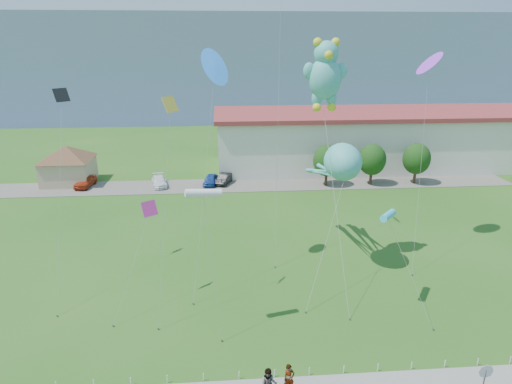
% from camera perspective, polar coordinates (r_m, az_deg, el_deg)
% --- Properties ---
extents(ground, '(160.00, 160.00, 0.00)m').
position_cam_1_polar(ground, '(29.04, 4.08, -20.29)').
color(ground, '#235718').
rests_on(ground, ground).
extents(parking_strip, '(70.00, 6.00, 0.06)m').
position_cam_1_polar(parking_strip, '(60.28, -0.81, 0.90)').
color(parking_strip, '#59544C').
rests_on(parking_strip, ground).
extents(hill_ridge, '(160.00, 50.00, 25.00)m').
position_cam_1_polar(hill_ridge, '(142.55, -3.20, 16.07)').
color(hill_ridge, slate).
rests_on(hill_ridge, ground).
extents(pavilion, '(9.20, 9.20, 5.00)m').
position_cam_1_polar(pavilion, '(65.46, -22.52, 3.61)').
color(pavilion, tan).
rests_on(pavilion, ground).
extents(warehouse, '(61.00, 15.00, 8.20)m').
position_cam_1_polar(warehouse, '(74.08, 19.31, 6.44)').
color(warehouse, beige).
rests_on(warehouse, ground).
extents(stop_sign, '(0.80, 0.07, 2.50)m').
position_cam_1_polar(stop_sign, '(27.74, 26.73, -19.75)').
color(stop_sign, slate).
rests_on(stop_sign, ground).
extents(rope_fence, '(26.05, 0.05, 0.50)m').
position_cam_1_polar(rope_fence, '(27.89, 4.51, -21.54)').
color(rope_fence, white).
rests_on(rope_fence, ground).
extents(tree_near, '(3.60, 3.60, 5.47)m').
position_cam_1_polar(tree_near, '(59.87, 8.85, 3.90)').
color(tree_near, '#3F2B19').
rests_on(tree_near, ground).
extents(tree_mid, '(3.60, 3.60, 5.47)m').
position_cam_1_polar(tree_mid, '(61.53, 14.31, 3.93)').
color(tree_mid, '#3F2B19').
rests_on(tree_mid, ground).
extents(tree_far, '(3.60, 3.60, 5.47)m').
position_cam_1_polar(tree_far, '(63.71, 19.44, 3.94)').
color(tree_far, '#3F2B19').
rests_on(tree_far, ground).
extents(pedestrian_left, '(0.70, 0.55, 1.70)m').
position_cam_1_polar(pedestrian_left, '(26.41, 4.15, -22.23)').
color(pedestrian_left, gray).
rests_on(pedestrian_left, sidewalk).
extents(parked_car_red, '(2.34, 4.52, 1.47)m').
position_cam_1_polar(parked_car_red, '(63.28, -20.55, 1.28)').
color(parked_car_red, '#B53416').
rests_on(parked_car_red, parking_strip).
extents(parked_car_white, '(2.60, 4.61, 1.26)m').
position_cam_1_polar(parked_car_white, '(60.97, -12.01, 1.34)').
color(parked_car_white, white).
rests_on(parked_car_white, parking_strip).
extents(parked_car_blue, '(2.28, 4.17, 1.34)m').
position_cam_1_polar(parked_car_blue, '(60.37, -5.69, 1.53)').
color(parked_car_blue, navy).
rests_on(parked_car_blue, parking_strip).
extents(parked_car_black, '(2.59, 4.17, 1.30)m').
position_cam_1_polar(parked_car_black, '(60.81, -3.99, 1.68)').
color(parked_car_black, black).
rests_on(parked_car_black, parking_strip).
extents(octopus_kite, '(5.36, 13.93, 10.61)m').
position_cam_1_polar(octopus_kite, '(37.77, 10.18, 3.11)').
color(octopus_kite, teal).
rests_on(octopus_kite, ground).
extents(teddy_bear_kite, '(3.42, 10.27, 18.36)m').
position_cam_1_polar(teddy_bear_kite, '(36.30, 8.66, 14.48)').
color(teddy_bear_kite, teal).
rests_on(teddy_bear_kite, ground).
extents(small_kite_pink, '(3.01, 4.81, 7.25)m').
position_cam_1_polar(small_kite_pink, '(33.11, -13.55, -3.28)').
color(small_kite_pink, '#D32F8F').
rests_on(small_kite_pink, ground).
extents(small_kite_cyan, '(2.67, 4.79, 7.23)m').
position_cam_1_polar(small_kite_cyan, '(32.44, 16.22, -2.92)').
color(small_kite_cyan, '#31C2DD').
rests_on(small_kite_cyan, ground).
extents(small_kite_blue, '(2.92, 7.25, 16.96)m').
position_cam_1_polar(small_kite_blue, '(35.43, -5.25, 14.70)').
color(small_kite_blue, '#2A7EEE').
rests_on(small_kite_blue, ground).
extents(small_kite_black, '(1.29, 8.83, 14.64)m').
position_cam_1_polar(small_kite_black, '(37.65, -23.21, 8.06)').
color(small_kite_black, black).
rests_on(small_kite_black, ground).
extents(small_kite_white, '(1.18, 2.86, 9.85)m').
position_cam_1_polar(small_kite_white, '(27.65, -6.59, -0.27)').
color(small_kite_white, white).
rests_on(small_kite_white, ground).
extents(small_kite_purple, '(3.58, 7.73, 17.04)m').
position_cam_1_polar(small_kite_purple, '(42.63, 20.81, 14.34)').
color(small_kite_purple, '#A738E1').
rests_on(small_kite_purple, ground).
extents(small_kite_yellow, '(1.90, 4.86, 14.63)m').
position_cam_1_polar(small_kite_yellow, '(30.49, -10.86, 7.28)').
color(small_kite_yellow, gold).
rests_on(small_kite_yellow, ground).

